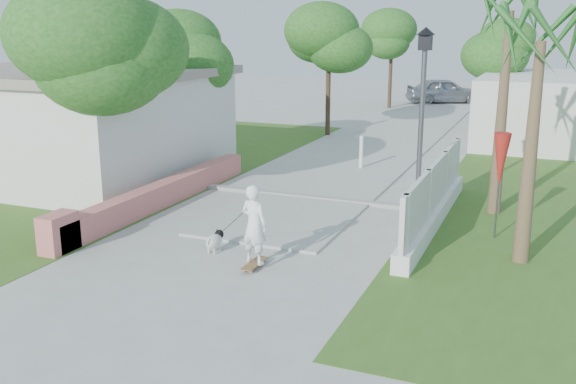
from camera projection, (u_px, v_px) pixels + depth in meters
The scene contains 21 objects.
ground at pixel (196, 279), 11.66m from camera, with size 90.00×90.00×0.00m, color #B7B7B2.
path_strip at pixel (417, 125), 29.54m from camera, with size 3.20×36.00×0.06m, color #B7B7B2.
curb at pixel (311, 197), 17.01m from camera, with size 6.50×0.25×0.10m, color #999993.
grass_left at pixel (136, 163), 21.40m from camera, with size 8.00×20.00×0.01m, color #3B641F.
pink_wall at pixel (153, 197), 15.98m from camera, with size 0.45×8.20×0.80m.
house_left at pixel (67, 121), 19.57m from camera, with size 8.40×7.40×3.23m.
lattice_fence at pixel (435, 202), 14.74m from camera, with size 0.35×7.00×1.50m.
building_right at pixel (561, 109), 25.21m from camera, with size 6.00×8.00×2.60m, color silver.
street_lamp at pixel (421, 116), 14.90m from camera, with size 0.44×0.44×4.44m.
bollard at pixel (361, 152), 20.38m from camera, with size 0.14×0.14×1.09m.
patio_umbrella at pixel (501, 162), 13.48m from camera, with size 0.36×0.36×2.30m.
tree_left_near at pixel (89, 54), 15.02m from camera, with size 3.60×3.60×5.28m.
tree_left_mid at pixel (178, 57), 20.39m from camera, with size 3.20×3.20×4.85m.
tree_path_left at pixel (329, 42), 26.10m from camera, with size 3.40×3.40×5.23m.
tree_path_right at pixel (496, 49), 27.46m from camera, with size 3.00×3.00×4.79m.
tree_path_far at pixel (392, 38), 34.97m from camera, with size 3.20×3.20×5.17m.
palm_far at pixel (509, 25), 14.64m from camera, with size 1.80×1.80×5.30m.
palm_near at pixel (540, 55), 11.53m from camera, with size 1.80×1.80×4.70m.
skateboarder at pixel (240, 224), 12.35m from camera, with size 1.45×1.11×1.63m.
dog at pixel (215, 240), 13.02m from camera, with size 0.28×0.63×0.43m.
parked_car at pixel (445, 91), 37.77m from camera, with size 1.77×4.40×1.50m, color #9C9FA3.
Camera 1 is at (5.71, -9.42, 4.46)m, focal length 40.00 mm.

